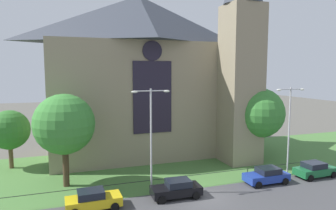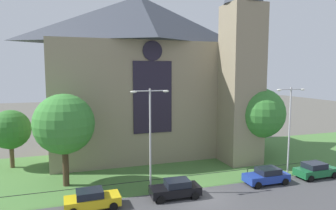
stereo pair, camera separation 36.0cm
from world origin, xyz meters
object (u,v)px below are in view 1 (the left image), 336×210
at_px(streetlamp_near, 151,128).
at_px(parked_car_yellow, 93,200).
at_px(streetlamp_far, 289,120).
at_px(parked_car_blue, 267,175).
at_px(tree_left_far, 9,130).
at_px(tree_right_far, 249,107).
at_px(parked_car_green, 315,170).
at_px(tree_right_near, 259,113).
at_px(parked_car_black, 177,189).
at_px(tree_left_near, 64,124).
at_px(church_building, 147,74).

height_order(streetlamp_near, parked_car_yellow, streetlamp_near).
relative_size(streetlamp_far, parked_car_blue, 2.14).
xyz_separation_m(tree_left_far, streetlamp_near, (12.69, -11.57, 1.48)).
height_order(tree_right_far, parked_car_blue, tree_right_far).
height_order(tree_right_far, parked_car_green, tree_right_far).
bearing_deg(tree_right_near, parked_car_black, -153.06).
bearing_deg(tree_left_near, parked_car_yellow, -71.32).
bearing_deg(tree_left_far, parked_car_blue, -28.53).
height_order(church_building, parked_car_green, church_building).
relative_size(church_building, tree_right_near, 3.00).
relative_size(tree_left_near, parked_car_black, 2.01).
xyz_separation_m(streetlamp_near, parked_car_black, (1.76, -1.59, -4.98)).
bearing_deg(church_building, streetlamp_near, -103.32).
bearing_deg(church_building, tree_left_near, -138.31).
bearing_deg(tree_left_far, streetlamp_far, -23.06).
bearing_deg(church_building, parked_car_yellow, -119.23).
xyz_separation_m(tree_right_near, parked_car_blue, (-3.33, -6.10, -5.03)).
xyz_separation_m(church_building, tree_right_near, (11.22, -8.29, -4.50)).
height_order(tree_right_far, parked_car_black, tree_right_far).
xyz_separation_m(tree_left_far, parked_car_black, (14.45, -13.16, -3.50)).
height_order(tree_left_far, parked_car_blue, tree_left_far).
height_order(tree_left_far, parked_car_green, tree_left_far).
height_order(parked_car_blue, parked_car_green, same).
bearing_deg(streetlamp_near, parked_car_black, -42.15).
bearing_deg(parked_car_black, tree_left_far, -40.41).
bearing_deg(tree_right_far, tree_left_near, -164.63).
height_order(streetlamp_near, streetlamp_far, streetlamp_near).
distance_m(church_building, parked_car_green, 22.02).
xyz_separation_m(tree_left_far, tree_right_far, (29.49, -0.95, 1.53)).
xyz_separation_m(tree_right_near, parked_car_green, (2.37, -6.18, -5.03)).
distance_m(parked_car_black, parked_car_blue, 9.23).
bearing_deg(parked_car_yellow, parked_car_green, -0.89).
distance_m(tree_right_near, streetlamp_near, 15.10).
xyz_separation_m(church_building, tree_left_near, (-10.11, -9.01, -4.48)).
relative_size(streetlamp_near, streetlamp_far, 1.01).
distance_m(tree_right_near, tree_left_near, 21.34).
bearing_deg(parked_car_black, streetlamp_near, -40.25).
bearing_deg(parked_car_black, tree_left_near, -30.94).
bearing_deg(tree_left_far, parked_car_green, -23.80).
bearing_deg(tree_right_far, church_building, 169.81).
bearing_deg(parked_car_green, parked_car_black, 179.49).
bearing_deg(parked_car_black, parked_car_blue, -176.33).
bearing_deg(parked_car_yellow, tree_left_near, 107.30).
relative_size(tree_left_near, streetlamp_far, 0.95).
distance_m(streetlamp_far, parked_car_blue, 6.17).
xyz_separation_m(tree_left_near, parked_car_yellow, (1.91, -5.65, -5.05)).
bearing_deg(tree_right_near, streetlamp_near, -161.49).
relative_size(church_building, parked_car_black, 6.11).
bearing_deg(streetlamp_far, parked_car_yellow, -175.39).
xyz_separation_m(tree_left_near, streetlamp_far, (21.49, -4.07, -0.14)).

